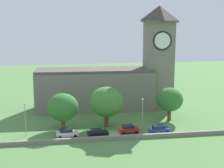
% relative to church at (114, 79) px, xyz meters
% --- Properties ---
extents(ground_plane, '(200.00, 200.00, 0.00)m').
position_rel_church_xyz_m(ground_plane, '(-3.52, -6.55, -8.16)').
color(ground_plane, '#517F42').
extents(church, '(37.79, 11.12, 27.83)m').
position_rel_church_xyz_m(church, '(0.00, 0.00, 0.00)').
color(church, slate).
rests_on(church, ground).
extents(quay_barrier, '(56.01, 0.70, 0.84)m').
position_rel_church_xyz_m(quay_barrier, '(-3.52, -24.43, -7.74)').
color(quay_barrier, gray).
rests_on(quay_barrier, ground).
extents(car_white, '(4.71, 2.48, 1.86)m').
position_rel_church_xyz_m(car_white, '(-13.48, -21.28, -7.22)').
color(car_white, silver).
rests_on(car_white, ground).
extents(car_black, '(4.47, 2.70, 1.69)m').
position_rel_church_xyz_m(car_black, '(-7.16, -22.06, -7.30)').
color(car_black, black).
rests_on(car_black, ground).
extents(car_red, '(4.32, 2.47, 1.85)m').
position_rel_church_xyz_m(car_red, '(-0.27, -20.88, -7.23)').
color(car_red, red).
rests_on(car_red, ground).
extents(car_blue, '(4.46, 2.39, 1.74)m').
position_rel_church_xyz_m(car_blue, '(6.27, -21.84, -7.28)').
color(car_blue, '#233D9E').
rests_on(car_blue, ground).
extents(streetlamp_west_end, '(0.44, 0.44, 7.05)m').
position_rel_church_xyz_m(streetlamp_west_end, '(-22.08, -18.73, -3.46)').
color(streetlamp_west_end, '#9EA0A5').
rests_on(streetlamp_west_end, ground).
extents(streetlamp_west_mid, '(0.44, 0.44, 7.36)m').
position_rel_church_xyz_m(streetlamp_west_mid, '(3.02, -19.74, -3.28)').
color(streetlamp_west_mid, '#9EA0A5').
rests_on(streetlamp_west_mid, ground).
extents(tree_riverside_west, '(6.82, 6.82, 8.17)m').
position_rel_church_xyz_m(tree_riverside_west, '(-14.15, -16.09, -3.09)').
color(tree_riverside_west, brown).
rests_on(tree_riverside_west, ground).
extents(tree_riverside_east, '(7.58, 7.58, 9.29)m').
position_rel_church_xyz_m(tree_riverside_east, '(-4.37, -15.83, -2.32)').
color(tree_riverside_east, brown).
rests_on(tree_riverside_east, ground).
extents(tree_churchyard, '(6.37, 6.37, 8.05)m').
position_rel_church_xyz_m(tree_churchyard, '(11.41, -13.23, -3.01)').
color(tree_churchyard, brown).
rests_on(tree_churchyard, ground).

